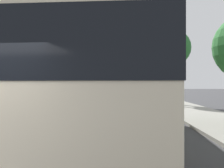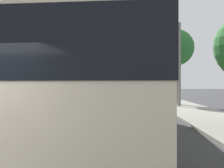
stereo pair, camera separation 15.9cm
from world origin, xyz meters
The scene contains 7 objects.
sidewalk_curb centered at (10.00, -7.16, 0.07)m, with size 110.00×3.60×0.14m, color gray.
lane_divider_line centered at (10.00, 0.00, 0.00)m, with size 110.00×0.16×0.01m, color silver.
coach_bus centered at (6.31, -2.15, 2.00)m, with size 12.63×3.27×3.48m.
car_ahead_same_lane centered at (20.98, -2.26, 0.71)m, with size 4.12×1.83×1.48m.
car_behind_bus centered at (36.63, -2.78, 0.72)m, with size 4.11×2.00×1.53m.
roadside_tree_far_block centered at (21.40, -6.99, 5.21)m, with size 3.34×3.34×6.94m.
utility_pole centered at (19.06, -6.86, 3.50)m, with size 0.29×0.29×7.01m, color slate.
Camera 2 is at (-3.57, -2.41, 1.93)m, focal length 43.74 mm.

